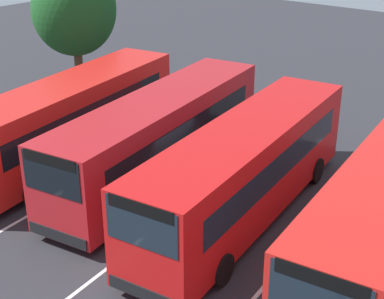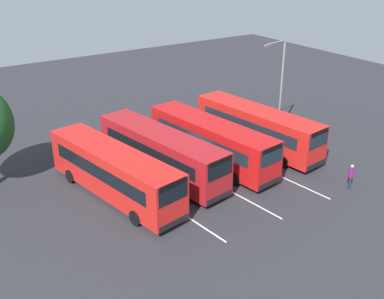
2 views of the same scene
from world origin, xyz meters
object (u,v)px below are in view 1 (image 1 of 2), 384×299
(bus_far_left, at_px, (70,118))
(bus_center_right, at_px, (245,168))
(bus_center_left, at_px, (160,135))
(depot_tree, at_px, (74,10))

(bus_far_left, bearing_deg, bus_center_right, 83.74)
(bus_far_left, relative_size, bus_center_right, 1.00)
(bus_far_left, height_order, bus_center_left, same)
(bus_far_left, height_order, depot_tree, depot_tree)
(bus_far_left, bearing_deg, depot_tree, -143.11)
(bus_center_right, xyz_separation_m, depot_tree, (-5.24, -14.08, 2.62))
(bus_center_left, xyz_separation_m, bus_center_right, (0.33, 3.95, 0.00))
(bus_far_left, xyz_separation_m, depot_tree, (-5.79, -6.24, 2.62))
(bus_center_left, height_order, bus_center_right, same)
(bus_center_right, bearing_deg, bus_center_left, -102.34)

